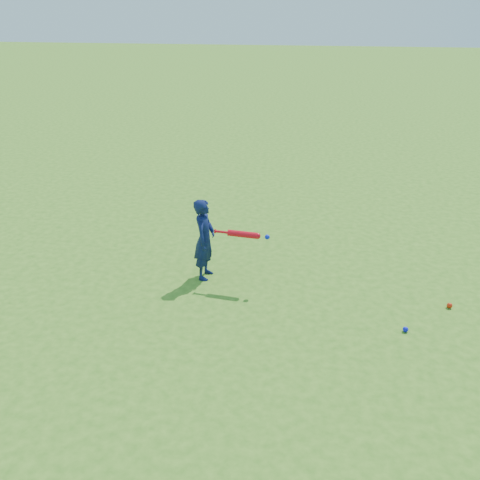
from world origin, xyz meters
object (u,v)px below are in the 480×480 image
(ground_ball_red, at_px, (449,306))
(ground_ball_blue, at_px, (405,329))
(child, at_px, (205,239))
(bat_swing, at_px, (245,235))

(ground_ball_red, bearing_deg, ground_ball_blue, -134.53)
(child, distance_m, bat_swing, 0.61)
(ground_ball_red, bearing_deg, bat_swing, 174.74)
(ground_ball_blue, xyz_separation_m, bat_swing, (-2.02, 0.87, 0.70))
(child, relative_size, ground_ball_blue, 17.66)
(ground_ball_blue, bearing_deg, ground_ball_red, 45.47)
(child, height_order, ground_ball_red, child)
(ground_ball_red, height_order, bat_swing, bat_swing)
(ground_ball_blue, distance_m, bat_swing, 2.31)
(ground_ball_red, relative_size, ground_ball_blue, 1.10)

